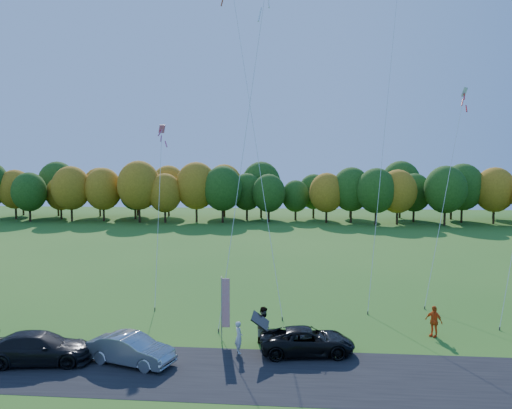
# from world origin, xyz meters

# --- Properties ---
(ground) EXTENTS (160.00, 160.00, 0.00)m
(ground) POSITION_xyz_m (0.00, 0.00, 0.00)
(ground) COLOR #276019
(asphalt_strip) EXTENTS (90.00, 6.00, 0.01)m
(asphalt_strip) POSITION_xyz_m (0.00, -4.00, 0.01)
(asphalt_strip) COLOR black
(asphalt_strip) RESTS_ON ground
(tree_line) EXTENTS (116.00, 12.00, 10.00)m
(tree_line) POSITION_xyz_m (0.00, 55.00, 0.00)
(tree_line) COLOR #1E4711
(tree_line) RESTS_ON ground
(black_suv) EXTENTS (5.05, 2.82, 1.34)m
(black_suv) POSITION_xyz_m (3.26, -1.32, 0.67)
(black_suv) COLOR black
(black_suv) RESTS_ON ground
(silver_sedan) EXTENTS (4.57, 2.72, 1.42)m
(silver_sedan) POSITION_xyz_m (-5.24, -3.35, 0.71)
(silver_sedan) COLOR #A1A2A6
(silver_sedan) RESTS_ON ground
(dark_truck_a) EXTENTS (5.38, 2.83, 1.49)m
(dark_truck_a) POSITION_xyz_m (-9.71, -3.64, 0.74)
(dark_truck_a) COLOR black
(dark_truck_a) RESTS_ON ground
(person_tailgate_a) EXTENTS (0.58, 0.70, 1.64)m
(person_tailgate_a) POSITION_xyz_m (-0.22, -1.52, 0.82)
(person_tailgate_a) COLOR silver
(person_tailgate_a) RESTS_ON ground
(person_tailgate_b) EXTENTS (1.03, 1.15, 1.94)m
(person_tailgate_b) POSITION_xyz_m (0.96, 0.16, 0.97)
(person_tailgate_b) COLOR gray
(person_tailgate_b) RESTS_ON ground
(person_east) EXTENTS (1.03, 1.03, 1.75)m
(person_east) POSITION_xyz_m (10.35, 1.82, 0.88)
(person_east) COLOR #E75115
(person_east) RESTS_ON ground
(feather_flag) EXTENTS (0.48, 0.09, 3.58)m
(feather_flag) POSITION_xyz_m (-1.17, -0.01, 2.18)
(feather_flag) COLOR #999999
(feather_flag) RESTS_ON ground
(kite_delta_blue) EXTENTS (6.45, 12.64, 27.00)m
(kite_delta_blue) POSITION_xyz_m (-0.63, 9.72, 12.94)
(kite_delta_blue) COLOR #4C3F33
(kite_delta_blue) RESTS_ON ground
(kite_parafoil_orange) EXTENTS (5.63, 12.85, 29.11)m
(kite_parafoil_orange) POSITION_xyz_m (9.24, 11.80, 14.41)
(kite_parafoil_orange) COLOR #4C3F33
(kite_parafoil_orange) RESTS_ON ground
(kite_delta_red) EXTENTS (3.68, 8.87, 23.63)m
(kite_delta_red) POSITION_xyz_m (-0.59, 5.50, 11.66)
(kite_delta_red) COLOR #4C3F33
(kite_delta_red) RESTS_ON ground
(kite_diamond_white) EXTENTS (4.91, 7.64, 15.85)m
(kite_diamond_white) POSITION_xyz_m (13.31, 10.65, 7.68)
(kite_diamond_white) COLOR #4C3F33
(kite_diamond_white) RESTS_ON ground
(kite_diamond_pink) EXTENTS (1.89, 7.67, 12.97)m
(kite_diamond_pink) POSITION_xyz_m (-7.30, 8.83, 6.33)
(kite_diamond_pink) COLOR #4C3F33
(kite_diamond_pink) RESTS_ON ground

